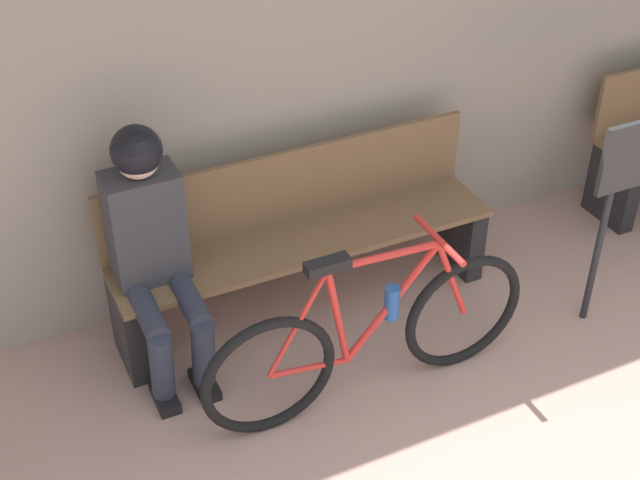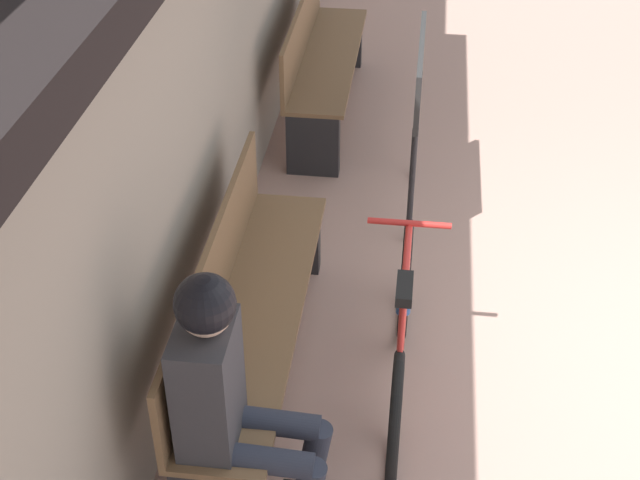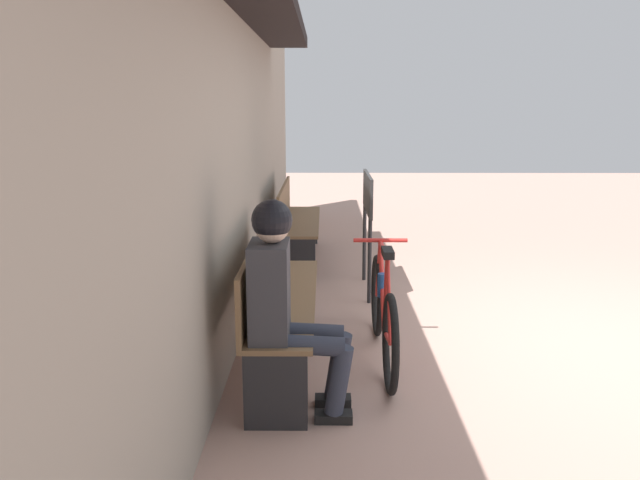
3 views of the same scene
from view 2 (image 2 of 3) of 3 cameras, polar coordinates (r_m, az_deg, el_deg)
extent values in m
cube|color=#9E9384|center=(3.92, -10.46, 10.85)|extent=(12.00, 0.12, 3.20)
cube|color=brown|center=(4.26, -4.01, -4.60)|extent=(2.00, 0.42, 0.03)
cube|color=brown|center=(4.16, -6.77, -2.11)|extent=(2.00, 0.03, 0.40)
cube|color=#232326|center=(5.14, -2.01, 0.19)|extent=(0.10, 0.36, 0.45)
torus|color=black|center=(3.95, 4.81, -11.60)|extent=(0.64, 0.05, 0.64)
torus|color=black|center=(4.70, 5.49, -2.51)|extent=(0.64, 0.05, 0.64)
cylinder|color=red|center=(4.04, 5.58, -1.16)|extent=(0.55, 0.03, 0.07)
cylinder|color=red|center=(4.25, 5.39, -3.73)|extent=(0.47, 0.03, 0.54)
cylinder|color=red|center=(4.03, 5.22, -6.01)|extent=(0.13, 0.03, 0.56)
cylinder|color=red|center=(4.10, 4.94, -9.90)|extent=(0.39, 0.03, 0.08)
cylinder|color=red|center=(3.87, 5.11, -7.58)|extent=(0.30, 0.02, 0.51)
cylinder|color=red|center=(4.48, 5.60, -0.90)|extent=(0.21, 0.03, 0.47)
cube|color=black|center=(3.80, 5.43, -3.13)|extent=(0.20, 0.07, 0.05)
cylinder|color=red|center=(4.26, 5.74, 1.08)|extent=(0.03, 0.40, 0.03)
cylinder|color=#235199|center=(4.25, 5.39, -3.73)|extent=(0.07, 0.07, 0.17)
cylinder|color=#2D3342|center=(3.61, -3.52, -13.90)|extent=(0.11, 0.39, 0.13)
cylinder|color=#2D3342|center=(3.74, -2.98, -11.59)|extent=(0.11, 0.39, 0.13)
cylinder|color=#2D3342|center=(3.88, -0.44, -13.92)|extent=(0.11, 0.17, 0.42)
cube|color=#38383D|center=(3.51, -7.19, -9.17)|extent=(0.34, 0.22, 0.56)
sphere|color=beige|center=(3.25, -7.34, -4.47)|extent=(0.20, 0.20, 0.20)
sphere|color=black|center=(3.23, -7.38, -4.07)|extent=(0.23, 0.23, 0.23)
cube|color=brown|center=(6.72, 0.54, 11.63)|extent=(1.86, 0.42, 0.03)
cube|color=brown|center=(6.66, -1.16, 13.39)|extent=(1.86, 0.03, 0.40)
cube|color=#232326|center=(6.05, -0.44, 6.15)|extent=(0.10, 0.36, 0.45)
cube|color=#232326|center=(7.62, 1.31, 12.70)|extent=(0.10, 0.36, 0.45)
cylinder|color=#232326|center=(5.30, 5.87, 3.38)|extent=(0.04, 0.04, 0.78)
cylinder|color=#232326|center=(5.95, 6.17, 7.28)|extent=(0.04, 0.04, 0.78)
cube|color=#2D2D2D|center=(5.36, 6.41, 10.73)|extent=(0.95, 0.03, 0.36)
camera|label=1|loc=(3.13, 67.87, 12.22)|focal=50.00mm
camera|label=3|loc=(1.79, -82.89, -72.29)|focal=35.00mm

